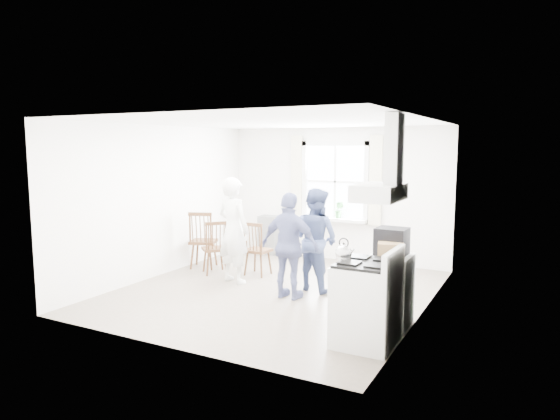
# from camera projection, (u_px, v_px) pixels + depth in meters

# --- Properties ---
(room_shell) EXTENTS (4.62, 5.12, 2.64)m
(room_shell) POSITION_uv_depth(u_px,v_px,m) (275.00, 208.00, 7.61)
(room_shell) COLOR #796B5D
(room_shell) RESTS_ON ground
(window_assembly) EXTENTS (1.88, 0.24, 1.70)m
(window_assembly) POSITION_uv_depth(u_px,v_px,m) (335.00, 186.00, 9.74)
(window_assembly) COLOR white
(window_assembly) RESTS_ON room_shell
(range_hood) EXTENTS (0.45, 0.76, 0.94)m
(range_hood) POSITION_uv_depth(u_px,v_px,m) (384.00, 178.00, 5.39)
(range_hood) COLOR white
(range_hood) RESTS_ON room_shell
(shelf_unit) EXTENTS (0.40, 0.30, 0.80)m
(shelf_unit) POSITION_uv_depth(u_px,v_px,m) (269.00, 235.00, 10.42)
(shelf_unit) COLOR slate
(shelf_unit) RESTS_ON ground
(gas_stove) EXTENTS (0.68, 0.76, 1.12)m
(gas_stove) POSITION_uv_depth(u_px,v_px,m) (367.00, 302.00, 5.65)
(gas_stove) COLOR silver
(gas_stove) RESTS_ON ground
(kettle) EXTENTS (0.19, 0.19, 0.27)m
(kettle) POSITION_uv_depth(u_px,v_px,m) (344.00, 253.00, 5.63)
(kettle) COLOR silver
(kettle) RESTS_ON gas_stove
(low_cabinet) EXTENTS (0.50, 0.55, 0.90)m
(low_cabinet) POSITION_uv_depth(u_px,v_px,m) (390.00, 290.00, 6.23)
(low_cabinet) COLOR white
(low_cabinet) RESTS_ON ground
(stereo_stack) EXTENTS (0.38, 0.35, 0.34)m
(stereo_stack) POSITION_uv_depth(u_px,v_px,m) (392.00, 241.00, 6.19)
(stereo_stack) COLOR black
(stereo_stack) RESTS_ON low_cabinet
(cardboard_box) EXTENTS (0.35, 0.29, 0.19)m
(cardboard_box) POSITION_uv_depth(u_px,v_px,m) (391.00, 251.00, 5.95)
(cardboard_box) COLOR #A17C4E
(cardboard_box) RESTS_ON low_cabinet
(windsor_chair_a) EXTENTS (0.57, 0.57, 1.07)m
(windsor_chair_a) POSITION_uv_depth(u_px,v_px,m) (202.00, 234.00, 9.09)
(windsor_chair_a) COLOR #452916
(windsor_chair_a) RESTS_ON ground
(windsor_chair_b) EXTENTS (0.41, 0.40, 0.95)m
(windsor_chair_b) POSITION_uv_depth(u_px,v_px,m) (255.00, 243.00, 8.59)
(windsor_chair_b) COLOR #452916
(windsor_chair_b) RESTS_ON ground
(windsor_chair_c) EXTENTS (0.56, 0.56, 0.96)m
(windsor_chair_c) POSITION_uv_depth(u_px,v_px,m) (216.00, 242.00, 8.70)
(windsor_chair_c) COLOR #452916
(windsor_chair_c) RESTS_ON ground
(person_left) EXTENTS (0.76, 0.76, 1.75)m
(person_left) POSITION_uv_depth(u_px,v_px,m) (233.00, 230.00, 8.17)
(person_left) COLOR white
(person_left) RESTS_ON ground
(person_mid) EXTENTS (0.97, 0.97, 1.60)m
(person_mid) POSITION_uv_depth(u_px,v_px,m) (316.00, 239.00, 7.75)
(person_mid) COLOR #404D77
(person_mid) RESTS_ON ground
(person_right) EXTENTS (0.96, 0.96, 1.58)m
(person_right) POSITION_uv_depth(u_px,v_px,m) (290.00, 246.00, 7.30)
(person_right) COLOR navy
(person_right) RESTS_ON ground
(potted_plant) EXTENTS (0.20, 0.20, 0.33)m
(potted_plant) POSITION_uv_depth(u_px,v_px,m) (339.00, 210.00, 9.66)
(potted_plant) COLOR #357634
(potted_plant) RESTS_ON window_assembly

